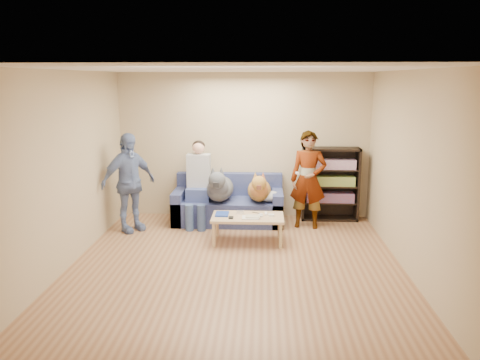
# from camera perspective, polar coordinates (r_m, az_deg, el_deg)

# --- Properties ---
(ground) EXTENTS (5.00, 5.00, 0.00)m
(ground) POSITION_cam_1_polar(r_m,az_deg,el_deg) (6.38, -0.56, -10.69)
(ground) COLOR #8E5C3C
(ground) RESTS_ON ground
(ceiling) EXTENTS (5.00, 5.00, 0.00)m
(ceiling) POSITION_cam_1_polar(r_m,az_deg,el_deg) (5.87, -0.62, 13.36)
(ceiling) COLOR white
(ceiling) RESTS_ON ground
(wall_back) EXTENTS (4.50, 0.00, 4.50)m
(wall_back) POSITION_cam_1_polar(r_m,az_deg,el_deg) (8.45, 0.45, 4.19)
(wall_back) COLOR tan
(wall_back) RESTS_ON ground
(wall_front) EXTENTS (4.50, 0.00, 4.50)m
(wall_front) POSITION_cam_1_polar(r_m,az_deg,el_deg) (3.58, -3.05, -7.12)
(wall_front) COLOR tan
(wall_front) RESTS_ON ground
(wall_left) EXTENTS (0.00, 5.00, 5.00)m
(wall_left) POSITION_cam_1_polar(r_m,az_deg,el_deg) (6.53, -20.72, 0.98)
(wall_left) COLOR tan
(wall_left) RESTS_ON ground
(wall_right) EXTENTS (0.00, 5.00, 5.00)m
(wall_right) POSITION_cam_1_polar(r_m,az_deg,el_deg) (6.27, 20.40, 0.57)
(wall_right) COLOR tan
(wall_right) RESTS_ON ground
(blanket) EXTENTS (0.47, 0.40, 0.16)m
(blanket) POSITION_cam_1_polar(r_m,az_deg,el_deg) (8.05, 3.58, -1.97)
(blanket) COLOR #A5A5AA
(blanket) RESTS_ON sofa
(person_standing_right) EXTENTS (0.65, 0.48, 1.65)m
(person_standing_right) POSITION_cam_1_polar(r_m,az_deg,el_deg) (7.93, 8.32, 0.02)
(person_standing_right) COLOR gray
(person_standing_right) RESTS_ON ground
(person_standing_left) EXTENTS (0.95, 0.97, 1.64)m
(person_standing_left) POSITION_cam_1_polar(r_m,az_deg,el_deg) (7.86, -13.43, -0.32)
(person_standing_left) COLOR #7991C2
(person_standing_left) RESTS_ON ground
(held_controller) EXTENTS (0.06, 0.12, 0.03)m
(held_controller) POSITION_cam_1_polar(r_m,az_deg,el_deg) (7.69, 7.01, 0.84)
(held_controller) COLOR silver
(held_controller) RESTS_ON person_standing_right
(notebook_blue) EXTENTS (0.20, 0.26, 0.03)m
(notebook_blue) POSITION_cam_1_polar(r_m,az_deg,el_deg) (7.27, -2.20, -4.16)
(notebook_blue) COLOR #1B3898
(notebook_blue) RESTS_ON coffee_table
(papers) EXTENTS (0.26, 0.20, 0.02)m
(papers) POSITION_cam_1_polar(r_m,az_deg,el_deg) (7.10, 1.33, -4.60)
(papers) COLOR beige
(papers) RESTS_ON coffee_table
(magazine) EXTENTS (0.22, 0.17, 0.01)m
(magazine) POSITION_cam_1_polar(r_m,az_deg,el_deg) (7.12, 1.57, -4.45)
(magazine) COLOR #B1A88E
(magazine) RESTS_ON coffee_table
(camera_silver) EXTENTS (0.11, 0.06, 0.05)m
(camera_silver) POSITION_cam_1_polar(r_m,az_deg,el_deg) (7.31, 0.04, -3.95)
(camera_silver) COLOR silver
(camera_silver) RESTS_ON coffee_table
(controller_a) EXTENTS (0.04, 0.13, 0.03)m
(controller_a) POSITION_cam_1_polar(r_m,az_deg,el_deg) (7.29, 3.18, -4.11)
(controller_a) COLOR white
(controller_a) RESTS_ON coffee_table
(controller_b) EXTENTS (0.09, 0.06, 0.03)m
(controller_b) POSITION_cam_1_polar(r_m,az_deg,el_deg) (7.21, 3.82, -4.29)
(controller_b) COLOR white
(controller_b) RESTS_ON coffee_table
(headphone_cup_a) EXTENTS (0.07, 0.07, 0.02)m
(headphone_cup_a) POSITION_cam_1_polar(r_m,az_deg,el_deg) (7.18, 2.54, -4.41)
(headphone_cup_a) COLOR silver
(headphone_cup_a) RESTS_ON coffee_table
(headphone_cup_b) EXTENTS (0.07, 0.07, 0.02)m
(headphone_cup_b) POSITION_cam_1_polar(r_m,az_deg,el_deg) (7.25, 2.55, -4.23)
(headphone_cup_b) COLOR white
(headphone_cup_b) RESTS_ON coffee_table
(pen_orange) EXTENTS (0.13, 0.06, 0.01)m
(pen_orange) POSITION_cam_1_polar(r_m,az_deg,el_deg) (7.05, 0.74, -4.76)
(pen_orange) COLOR #CD571D
(pen_orange) RESTS_ON coffee_table
(pen_black) EXTENTS (0.13, 0.08, 0.01)m
(pen_black) POSITION_cam_1_polar(r_m,az_deg,el_deg) (7.37, 1.93, -4.00)
(pen_black) COLOR black
(pen_black) RESTS_ON coffee_table
(wallet) EXTENTS (0.07, 0.12, 0.02)m
(wallet) POSITION_cam_1_polar(r_m,az_deg,el_deg) (7.10, -1.11, -4.61)
(wallet) COLOR black
(wallet) RESTS_ON coffee_table
(sofa) EXTENTS (1.90, 0.85, 0.82)m
(sofa) POSITION_cam_1_polar(r_m,az_deg,el_deg) (8.28, -1.41, -3.19)
(sofa) COLOR #515B93
(sofa) RESTS_ON ground
(person_seated) EXTENTS (0.40, 0.73, 1.47)m
(person_seated) POSITION_cam_1_polar(r_m,az_deg,el_deg) (8.10, -5.12, -0.01)
(person_seated) COLOR #435895
(person_seated) RESTS_ON sofa
(dog_gray) EXTENTS (0.46, 1.27, 0.67)m
(dog_gray) POSITION_cam_1_polar(r_m,az_deg,el_deg) (8.00, -2.52, -0.91)
(dog_gray) COLOR #50545B
(dog_gray) RESTS_ON sofa
(dog_tan) EXTENTS (0.40, 1.16, 0.58)m
(dog_tan) POSITION_cam_1_polar(r_m,az_deg,el_deg) (8.01, 2.36, -1.13)
(dog_tan) COLOR #A97633
(dog_tan) RESTS_ON sofa
(coffee_table) EXTENTS (1.10, 0.60, 0.42)m
(coffee_table) POSITION_cam_1_polar(r_m,az_deg,el_deg) (7.22, 0.95, -4.77)
(coffee_table) COLOR tan
(coffee_table) RESTS_ON ground
(bookshelf) EXTENTS (1.00, 0.34, 1.30)m
(bookshelf) POSITION_cam_1_polar(r_m,az_deg,el_deg) (8.47, 10.93, -0.28)
(bookshelf) COLOR black
(bookshelf) RESTS_ON ground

